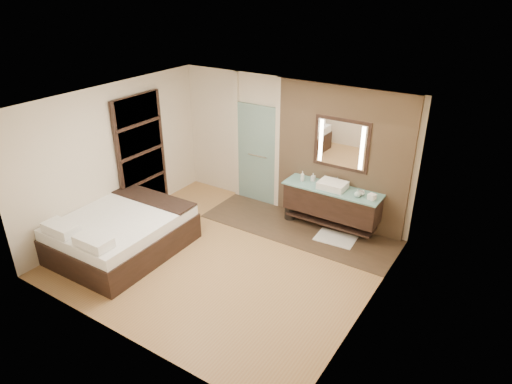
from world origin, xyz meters
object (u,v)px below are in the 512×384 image
Objects in this scene: vanity at (332,202)px; mirror_unit at (341,144)px; bed at (122,233)px; waste_bin at (290,213)px.

mirror_unit is at bearing 90.00° from vanity.
mirror_unit is at bearing 45.70° from bed.
bed is 3.24m from waste_bin.
waste_bin is at bearing 52.74° from bed.
waste_bin is (-0.83, -0.31, -1.51)m from mirror_unit.
vanity is 0.95m from waste_bin.
bed is (-2.75, -2.68, -0.23)m from vanity.
bed is at bearing -133.33° from mirror_unit.
mirror_unit is (0.00, 0.24, 1.07)m from vanity.
mirror_unit is 4.21m from bed.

